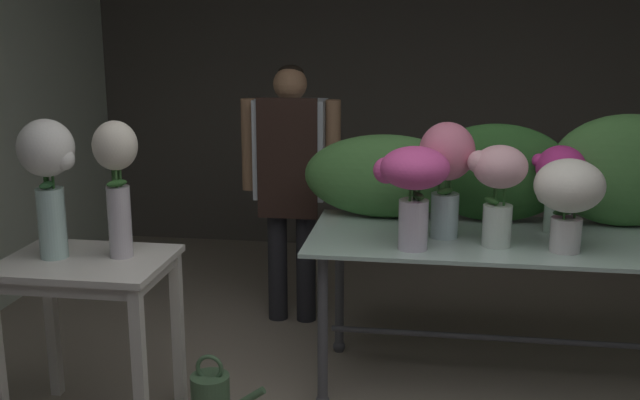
{
  "coord_description": "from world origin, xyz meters",
  "views": [
    {
      "loc": [
        0.07,
        -2.13,
        1.81
      ],
      "look_at": [
        -0.43,
        1.17,
        1.02
      ],
      "focal_mm": 41.97,
      "sensor_mm": 36.0,
      "label": 1
    }
  ],
  "objects_px": {
    "vase_fuchsia_carnations": "(414,181)",
    "vase_cream_lisianthus_tall": "(117,176)",
    "vase_blush_snapdragons": "(498,183)",
    "vase_white_roses_tall": "(48,171)",
    "vase_ivory_ranunculus": "(568,194)",
    "florist": "(291,168)",
    "vase_rosy_hydrangea": "(446,165)",
    "display_table_glass": "(505,262)",
    "vase_magenta_dahlias": "(561,179)",
    "watering_can": "(212,398)",
    "side_table_white": "(88,283)"
  },
  "relations": [
    {
      "from": "vase_ivory_ranunculus",
      "to": "watering_can",
      "type": "bearing_deg",
      "value": -167.3
    },
    {
      "from": "display_table_glass",
      "to": "vase_ivory_ranunculus",
      "type": "bearing_deg",
      "value": -39.18
    },
    {
      "from": "display_table_glass",
      "to": "watering_can",
      "type": "height_order",
      "value": "display_table_glass"
    },
    {
      "from": "vase_rosy_hydrangea",
      "to": "display_table_glass",
      "type": "bearing_deg",
      "value": 8.21
    },
    {
      "from": "side_table_white",
      "to": "vase_blush_snapdragons",
      "type": "xyz_separation_m",
      "value": [
        1.8,
        0.47,
        0.41
      ]
    },
    {
      "from": "display_table_glass",
      "to": "vase_cream_lisianthus_tall",
      "type": "xyz_separation_m",
      "value": [
        -1.72,
        -0.57,
        0.49
      ]
    },
    {
      "from": "vase_blush_snapdragons",
      "to": "vase_magenta_dahlias",
      "type": "bearing_deg",
      "value": 41.88
    },
    {
      "from": "vase_magenta_dahlias",
      "to": "vase_cream_lisianthus_tall",
      "type": "bearing_deg",
      "value": -160.35
    },
    {
      "from": "florist",
      "to": "vase_magenta_dahlias",
      "type": "height_order",
      "value": "florist"
    },
    {
      "from": "side_table_white",
      "to": "vase_cream_lisianthus_tall",
      "type": "distance_m",
      "value": 0.51
    },
    {
      "from": "vase_rosy_hydrangea",
      "to": "vase_cream_lisianthus_tall",
      "type": "xyz_separation_m",
      "value": [
        -1.42,
        -0.52,
        0.01
      ]
    },
    {
      "from": "vase_blush_snapdragons",
      "to": "vase_cream_lisianthus_tall",
      "type": "height_order",
      "value": "vase_cream_lisianthus_tall"
    },
    {
      "from": "florist",
      "to": "vase_ivory_ranunculus",
      "type": "relative_size",
      "value": 3.7
    },
    {
      "from": "vase_blush_snapdragons",
      "to": "watering_can",
      "type": "height_order",
      "value": "vase_blush_snapdragons"
    },
    {
      "from": "florist",
      "to": "vase_fuchsia_carnations",
      "type": "xyz_separation_m",
      "value": [
        0.76,
        -1.01,
        0.15
      ]
    },
    {
      "from": "vase_white_roses_tall",
      "to": "watering_can",
      "type": "height_order",
      "value": "vase_white_roses_tall"
    },
    {
      "from": "vase_ivory_ranunculus",
      "to": "vase_white_roses_tall",
      "type": "height_order",
      "value": "vase_white_roses_tall"
    },
    {
      "from": "display_table_glass",
      "to": "vase_magenta_dahlias",
      "type": "height_order",
      "value": "vase_magenta_dahlias"
    },
    {
      "from": "vase_ivory_ranunculus",
      "to": "vase_rosy_hydrangea",
      "type": "height_order",
      "value": "vase_rosy_hydrangea"
    },
    {
      "from": "vase_fuchsia_carnations",
      "to": "vase_ivory_ranunculus",
      "type": "bearing_deg",
      "value": 5.64
    },
    {
      "from": "watering_can",
      "to": "vase_fuchsia_carnations",
      "type": "bearing_deg",
      "value": 17.9
    },
    {
      "from": "vase_blush_snapdragons",
      "to": "vase_cream_lisianthus_tall",
      "type": "bearing_deg",
      "value": -165.97
    },
    {
      "from": "vase_ivory_ranunculus",
      "to": "vase_rosy_hydrangea",
      "type": "distance_m",
      "value": 0.57
    },
    {
      "from": "vase_fuchsia_carnations",
      "to": "display_table_glass",
      "type": "bearing_deg",
      "value": 30.39
    },
    {
      "from": "vase_white_roses_tall",
      "to": "watering_can",
      "type": "relative_size",
      "value": 1.75
    },
    {
      "from": "vase_blush_snapdragons",
      "to": "vase_rosy_hydrangea",
      "type": "height_order",
      "value": "vase_rosy_hydrangea"
    },
    {
      "from": "vase_white_roses_tall",
      "to": "vase_magenta_dahlias",
      "type": "bearing_deg",
      "value": 18.6
    },
    {
      "from": "display_table_glass",
      "to": "vase_fuchsia_carnations",
      "type": "relative_size",
      "value": 4.0
    },
    {
      "from": "display_table_glass",
      "to": "vase_white_roses_tall",
      "type": "distance_m",
      "value": 2.17
    },
    {
      "from": "vase_fuchsia_carnations",
      "to": "vase_cream_lisianthus_tall",
      "type": "relative_size",
      "value": 0.78
    },
    {
      "from": "display_table_glass",
      "to": "vase_cream_lisianthus_tall",
      "type": "height_order",
      "value": "vase_cream_lisianthus_tall"
    },
    {
      "from": "vase_ivory_ranunculus",
      "to": "vase_fuchsia_carnations",
      "type": "bearing_deg",
      "value": -174.36
    },
    {
      "from": "vase_fuchsia_carnations",
      "to": "vase_cream_lisianthus_tall",
      "type": "bearing_deg",
      "value": -166.55
    },
    {
      "from": "vase_blush_snapdragons",
      "to": "vase_white_roses_tall",
      "type": "xyz_separation_m",
      "value": [
        -1.94,
        -0.47,
        0.09
      ]
    },
    {
      "from": "side_table_white",
      "to": "vase_blush_snapdragons",
      "type": "bearing_deg",
      "value": 14.61
    },
    {
      "from": "vase_fuchsia_carnations",
      "to": "vase_magenta_dahlias",
      "type": "distance_m",
      "value": 0.82
    },
    {
      "from": "display_table_glass",
      "to": "watering_can",
      "type": "bearing_deg",
      "value": -157.65
    },
    {
      "from": "display_table_glass",
      "to": "side_table_white",
      "type": "xyz_separation_m",
      "value": [
        -1.87,
        -0.62,
        0.01
      ]
    },
    {
      "from": "vase_rosy_hydrangea",
      "to": "side_table_white",
      "type": "bearing_deg",
      "value": -159.7
    },
    {
      "from": "vase_blush_snapdragons",
      "to": "vase_rosy_hydrangea",
      "type": "bearing_deg",
      "value": 154.86
    },
    {
      "from": "vase_fuchsia_carnations",
      "to": "vase_white_roses_tall",
      "type": "bearing_deg",
      "value": -166.99
    },
    {
      "from": "florist",
      "to": "watering_can",
      "type": "xyz_separation_m",
      "value": [
        -0.13,
        -1.3,
        -0.84
      ]
    },
    {
      "from": "vase_ivory_ranunculus",
      "to": "vase_blush_snapdragons",
      "type": "height_order",
      "value": "vase_blush_snapdragons"
    },
    {
      "from": "vase_rosy_hydrangea",
      "to": "vase_magenta_dahlias",
      "type": "relative_size",
      "value": 1.29
    },
    {
      "from": "vase_rosy_hydrangea",
      "to": "florist",
      "type": "bearing_deg",
      "value": 138.79
    },
    {
      "from": "vase_fuchsia_carnations",
      "to": "vase_rosy_hydrangea",
      "type": "distance_m",
      "value": 0.27
    },
    {
      "from": "florist",
      "to": "vase_ivory_ranunculus",
      "type": "height_order",
      "value": "florist"
    },
    {
      "from": "display_table_glass",
      "to": "side_table_white",
      "type": "relative_size",
      "value": 2.38
    },
    {
      "from": "vase_blush_snapdragons",
      "to": "watering_can",
      "type": "xyz_separation_m",
      "value": [
        -1.27,
        -0.4,
        -0.97
      ]
    },
    {
      "from": "vase_blush_snapdragons",
      "to": "vase_magenta_dahlias",
      "type": "xyz_separation_m",
      "value": [
        0.33,
        0.29,
        -0.03
      ]
    }
  ]
}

